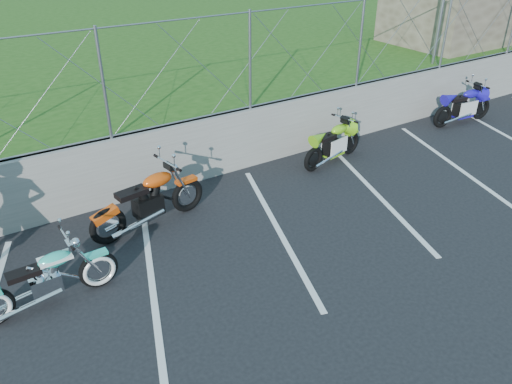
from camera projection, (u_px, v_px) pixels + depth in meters
ground at (313, 257)px, 8.13m from camera, size 90.00×90.00×0.00m
retaining_wall at (210, 147)px, 10.39m from camera, size 30.00×0.22×1.30m
grass_field at (78, 51)px, 17.75m from camera, size 30.00×20.00×1.30m
stone_building at (466, 11)px, 16.07m from camera, size 5.00×3.00×1.80m
chain_link_fence at (206, 68)px, 9.59m from camera, size 28.00×0.03×2.00m
sign_pole at (442, 6)px, 13.05m from camera, size 0.08×0.08×3.00m
parking_lines at (330, 210)px, 9.43m from camera, size 18.29×4.31×0.01m
cruiser_turquoise at (48, 281)px, 6.96m from camera, size 2.04×0.64×1.01m
naked_orange at (150, 202)px, 8.73m from camera, size 2.25×0.76×1.13m
sportbike_green at (334, 145)px, 11.09m from camera, size 1.85×0.66×0.96m
sportbike_blue at (464, 107)px, 13.18m from camera, size 1.98×0.70×1.02m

